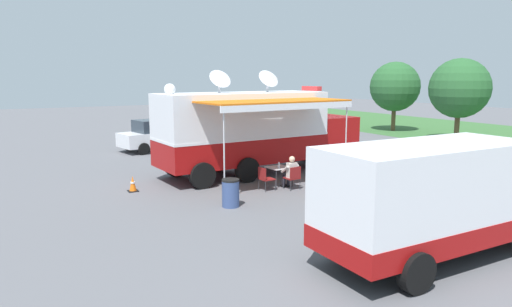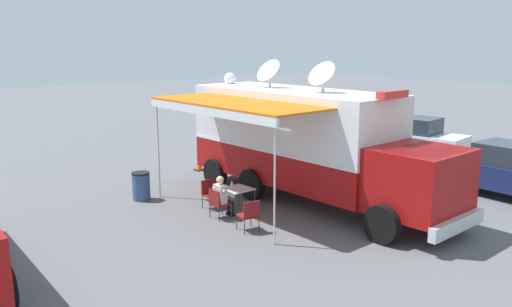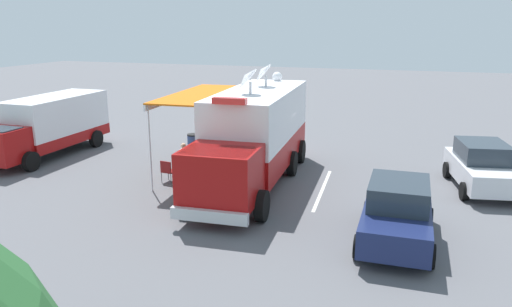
{
  "view_description": "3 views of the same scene",
  "coord_description": "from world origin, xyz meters",
  "px_view_note": "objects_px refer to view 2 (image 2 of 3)",
  "views": [
    {
      "loc": [
        17.21,
        -9.02,
        4.18
      ],
      "look_at": [
        1.33,
        -0.1,
        1.13
      ],
      "focal_mm": 32.58,
      "sensor_mm": 36.0,
      "label": 1
    },
    {
      "loc": [
        11.08,
        12.32,
        4.97
      ],
      "look_at": [
        1.21,
        -0.36,
        1.52
      ],
      "focal_mm": 36.45,
      "sensor_mm": 36.0,
      "label": 2
    },
    {
      "loc": [
        -5.86,
        18.08,
        5.99
      ],
      "look_at": [
        0.06,
        0.21,
        1.01
      ],
      "focal_mm": 34.61,
      "sensor_mm": 36.0,
      "label": 3
    }
  ],
  "objects_px": {
    "trash_bin": "(141,186)",
    "traffic_cone": "(199,163)",
    "folding_chair_at_table": "(218,202)",
    "folding_chair_spare_by_truck": "(250,213)",
    "command_truck": "(308,141)",
    "seated_responder": "(223,196)",
    "car_far_corner": "(415,137)",
    "folding_table": "(237,190)",
    "folding_chair_beside_table": "(210,191)",
    "water_bottle": "(232,185)"
  },
  "relations": [
    {
      "from": "seated_responder",
      "to": "folding_chair_at_table",
      "type": "bearing_deg",
      "value": 3.4
    },
    {
      "from": "folding_table",
      "to": "trash_bin",
      "type": "relative_size",
      "value": 0.93
    },
    {
      "from": "folding_chair_at_table",
      "to": "seated_responder",
      "type": "xyz_separation_m",
      "value": [
        -0.19,
        -0.01,
        0.14
      ]
    },
    {
      "from": "folding_chair_at_table",
      "to": "trash_bin",
      "type": "relative_size",
      "value": 0.96
    },
    {
      "from": "folding_table",
      "to": "traffic_cone",
      "type": "distance_m",
      "value": 5.47
    },
    {
      "from": "trash_bin",
      "to": "traffic_cone",
      "type": "height_order",
      "value": "trash_bin"
    },
    {
      "from": "seated_responder",
      "to": "traffic_cone",
      "type": "distance_m",
      "value": 5.83
    },
    {
      "from": "seated_responder",
      "to": "trash_bin",
      "type": "distance_m",
      "value": 3.23
    },
    {
      "from": "folding_chair_beside_table",
      "to": "car_far_corner",
      "type": "bearing_deg",
      "value": -176.98
    },
    {
      "from": "folding_chair_at_table",
      "to": "folding_chair_spare_by_truck",
      "type": "xyz_separation_m",
      "value": [
        -0.09,
        1.38,
        0.0
      ]
    },
    {
      "from": "seated_responder",
      "to": "folding_table",
      "type": "bearing_deg",
      "value": -167.53
    },
    {
      "from": "traffic_cone",
      "to": "folding_table",
      "type": "bearing_deg",
      "value": 70.18
    },
    {
      "from": "folding_chair_at_table",
      "to": "folding_chair_spare_by_truck",
      "type": "bearing_deg",
      "value": 93.92
    },
    {
      "from": "seated_responder",
      "to": "car_far_corner",
      "type": "relative_size",
      "value": 0.28
    },
    {
      "from": "folding_chair_at_table",
      "to": "folding_chair_beside_table",
      "type": "height_order",
      "value": "same"
    },
    {
      "from": "folding_chair_beside_table",
      "to": "traffic_cone",
      "type": "xyz_separation_m",
      "value": [
        -2.25,
        -4.29,
        -0.23
      ]
    },
    {
      "from": "water_bottle",
      "to": "seated_responder",
      "type": "height_order",
      "value": "seated_responder"
    },
    {
      "from": "command_truck",
      "to": "car_far_corner",
      "type": "xyz_separation_m",
      "value": [
        -8.29,
        -1.89,
        -1.07
      ]
    },
    {
      "from": "folding_chair_at_table",
      "to": "folding_chair_spare_by_truck",
      "type": "distance_m",
      "value": 1.39
    },
    {
      "from": "water_bottle",
      "to": "folding_chair_beside_table",
      "type": "distance_m",
      "value": 0.88
    },
    {
      "from": "folding_table",
      "to": "traffic_cone",
      "type": "relative_size",
      "value": 1.46
    },
    {
      "from": "folding_table",
      "to": "trash_bin",
      "type": "distance_m",
      "value": 3.37
    },
    {
      "from": "water_bottle",
      "to": "traffic_cone",
      "type": "xyz_separation_m",
      "value": [
        -1.99,
        -5.06,
        -0.55
      ]
    },
    {
      "from": "seated_responder",
      "to": "car_far_corner",
      "type": "bearing_deg",
      "value": -172.11
    },
    {
      "from": "folding_chair_at_table",
      "to": "traffic_cone",
      "type": "relative_size",
      "value": 1.5
    },
    {
      "from": "trash_bin",
      "to": "traffic_cone",
      "type": "distance_m",
      "value": 4.21
    },
    {
      "from": "folding_chair_beside_table",
      "to": "folding_chair_spare_by_truck",
      "type": "bearing_deg",
      "value": 82.68
    },
    {
      "from": "command_truck",
      "to": "traffic_cone",
      "type": "relative_size",
      "value": 16.58
    },
    {
      "from": "folding_chair_spare_by_truck",
      "to": "traffic_cone",
      "type": "distance_m",
      "value": 7.14
    },
    {
      "from": "command_truck",
      "to": "water_bottle",
      "type": "bearing_deg",
      "value": -11.7
    },
    {
      "from": "command_truck",
      "to": "folding_chair_spare_by_truck",
      "type": "height_order",
      "value": "command_truck"
    },
    {
      "from": "command_truck",
      "to": "folding_chair_beside_table",
      "type": "distance_m",
      "value": 3.43
    },
    {
      "from": "traffic_cone",
      "to": "folding_chair_at_table",
      "type": "bearing_deg",
      "value": 63.35
    },
    {
      "from": "folding_chair_beside_table",
      "to": "trash_bin",
      "type": "relative_size",
      "value": 0.96
    },
    {
      "from": "traffic_cone",
      "to": "trash_bin",
      "type": "bearing_deg",
      "value": 32.14
    },
    {
      "from": "folding_chair_at_table",
      "to": "seated_responder",
      "type": "relative_size",
      "value": 0.7
    },
    {
      "from": "folding_table",
      "to": "car_far_corner",
      "type": "xyz_separation_m",
      "value": [
        -10.71,
        -1.44,
        0.21
      ]
    },
    {
      "from": "folding_table",
      "to": "folding_chair_at_table",
      "type": "height_order",
      "value": "folding_chair_at_table"
    },
    {
      "from": "folding_table",
      "to": "folding_chair_beside_table",
      "type": "distance_m",
      "value": 0.95
    },
    {
      "from": "folding_table",
      "to": "seated_responder",
      "type": "distance_m",
      "value": 0.63
    },
    {
      "from": "trash_bin",
      "to": "traffic_cone",
      "type": "bearing_deg",
      "value": -147.86
    },
    {
      "from": "command_truck",
      "to": "water_bottle",
      "type": "height_order",
      "value": "command_truck"
    },
    {
      "from": "folding_chair_at_table",
      "to": "folding_chair_beside_table",
      "type": "distance_m",
      "value": 1.07
    },
    {
      "from": "water_bottle",
      "to": "car_far_corner",
      "type": "xyz_separation_m",
      "value": [
        -10.85,
        -1.36,
        0.05
      ]
    },
    {
      "from": "water_bottle",
      "to": "command_truck",
      "type": "bearing_deg",
      "value": 168.3
    },
    {
      "from": "folding_chair_beside_table",
      "to": "car_far_corner",
      "type": "relative_size",
      "value": 0.2
    },
    {
      "from": "folding_chair_beside_table",
      "to": "traffic_cone",
      "type": "height_order",
      "value": "folding_chair_beside_table"
    },
    {
      "from": "water_bottle",
      "to": "folding_chair_beside_table",
      "type": "xyz_separation_m",
      "value": [
        0.26,
        -0.77,
        -0.32
      ]
    },
    {
      "from": "folding_chair_at_table",
      "to": "seated_responder",
      "type": "distance_m",
      "value": 0.23
    },
    {
      "from": "seated_responder",
      "to": "traffic_cone",
      "type": "bearing_deg",
      "value": -115.04
    }
  ]
}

